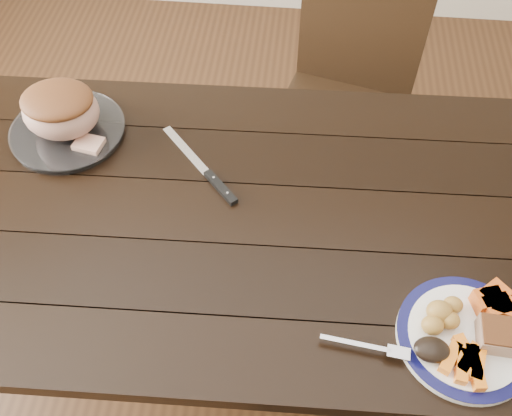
# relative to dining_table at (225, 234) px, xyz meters

# --- Properties ---
(ground) EXTENTS (4.00, 4.00, 0.00)m
(ground) POSITION_rel_dining_table_xyz_m (0.00, 0.00, -0.66)
(ground) COLOR #472B16
(ground) RESTS_ON ground
(dining_table) EXTENTS (1.63, 0.95, 0.75)m
(dining_table) POSITION_rel_dining_table_xyz_m (0.00, 0.00, 0.00)
(dining_table) COLOR black
(dining_table) RESTS_ON ground
(chair_far) EXTENTS (0.52, 0.52, 0.93)m
(chair_far) POSITION_rel_dining_table_xyz_m (0.32, 0.74, -0.13)
(chair_far) COLOR black
(chair_far) RESTS_ON ground
(dinner_plate) EXTENTS (0.27, 0.27, 0.02)m
(dinner_plate) POSITION_rel_dining_table_xyz_m (0.53, -0.27, 0.10)
(dinner_plate) COLOR white
(dinner_plate) RESTS_ON dining_table
(plate_rim) EXTENTS (0.27, 0.27, 0.02)m
(plate_rim) POSITION_rel_dining_table_xyz_m (0.53, -0.27, 0.11)
(plate_rim) COLOR #0C0D3E
(plate_rim) RESTS_ON dinner_plate
(serving_platter) EXTENTS (0.29, 0.29, 0.02)m
(serving_platter) POSITION_rel_dining_table_xyz_m (-0.44, 0.21, 0.10)
(serving_platter) COLOR white
(serving_platter) RESTS_ON dining_table
(pork_slice) EXTENTS (0.09, 0.07, 0.04)m
(pork_slice) POSITION_rel_dining_table_xyz_m (0.59, -0.28, 0.13)
(pork_slice) COLOR tan
(pork_slice) RESTS_ON dinner_plate
(roasted_potatoes) EXTENTS (0.09, 0.09, 0.04)m
(roasted_potatoes) POSITION_rel_dining_table_xyz_m (0.48, -0.24, 0.13)
(roasted_potatoes) COLOR gold
(roasted_potatoes) RESTS_ON dinner_plate
(carrot_batons) EXTENTS (0.10, 0.11, 0.02)m
(carrot_batons) POSITION_rel_dining_table_xyz_m (0.52, -0.33, 0.12)
(carrot_batons) COLOR orange
(carrot_batons) RESTS_ON dinner_plate
(pumpkin_wedges) EXTENTS (0.10, 0.09, 0.04)m
(pumpkin_wedges) POSITION_rel_dining_table_xyz_m (0.59, -0.21, 0.13)
(pumpkin_wedges) COLOR orange
(pumpkin_wedges) RESTS_ON dinner_plate
(dark_mushroom) EXTENTS (0.07, 0.05, 0.03)m
(dark_mushroom) POSITION_rel_dining_table_xyz_m (0.45, -0.32, 0.13)
(dark_mushroom) COLOR black
(dark_mushroom) RESTS_ON dinner_plate
(fork) EXTENTS (0.18, 0.04, 0.00)m
(fork) POSITION_rel_dining_table_xyz_m (0.34, -0.32, 0.11)
(fork) COLOR silver
(fork) RESTS_ON dinner_plate
(roast_joint) EXTENTS (0.19, 0.17, 0.13)m
(roast_joint) POSITION_rel_dining_table_xyz_m (-0.44, 0.21, 0.17)
(roast_joint) COLOR tan
(roast_joint) RESTS_ON serving_platter
(cut_slice) EXTENTS (0.08, 0.07, 0.02)m
(cut_slice) POSITION_rel_dining_table_xyz_m (-0.37, 0.16, 0.12)
(cut_slice) COLOR tan
(cut_slice) RESTS_ON serving_platter
(carving_knife) EXTENTS (0.23, 0.25, 0.01)m
(carving_knife) POSITION_rel_dining_table_xyz_m (-0.04, 0.10, 0.10)
(carving_knife) COLOR silver
(carving_knife) RESTS_ON dining_table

